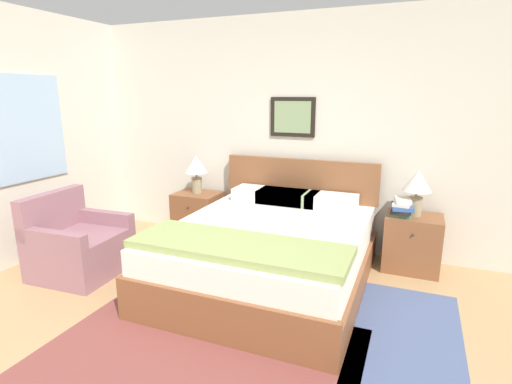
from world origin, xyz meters
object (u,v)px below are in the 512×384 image
nightstand_by_door (412,243)px  table_lamp_near_window (196,167)px  bed (269,250)px  table_lamp_by_door (417,185)px  nightstand_near_window (198,215)px  armchair (78,246)px

nightstand_by_door → table_lamp_near_window: bearing=179.6°
bed → table_lamp_by_door: bed is taller
bed → table_lamp_near_window: 1.60m
table_lamp_near_window → nightstand_near_window: bearing=-52.1°
nightstand_by_door → nightstand_near_window: bearing=180.0°
bed → table_lamp_near_window: size_ratio=4.54×
bed → nightstand_near_window: 1.48m
table_lamp_near_window → table_lamp_by_door: bearing=0.0°
table_lamp_near_window → table_lamp_by_door: 2.49m
bed → table_lamp_by_door: bearing=33.7°
table_lamp_near_window → table_lamp_by_door: size_ratio=1.00×
nightstand_by_door → table_lamp_by_door: (-0.00, 0.02, 0.60)m
nightstand_near_window → table_lamp_by_door: (2.47, 0.02, 0.60)m
armchair → nightstand_near_window: (0.59, 1.34, 0.01)m
nightstand_near_window → table_lamp_near_window: (-0.01, 0.02, 0.60)m
bed → armchair: bearing=-163.7°
armchair → table_lamp_near_window: size_ratio=1.76×
armchair → table_lamp_near_window: (0.57, 1.36, 0.61)m
nightstand_near_window → bed: bearing=-33.1°
armchair → nightstand_by_door: (3.07, 1.34, 0.01)m
bed → table_lamp_near_window: bed is taller
armchair → table_lamp_by_door: bearing=110.9°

